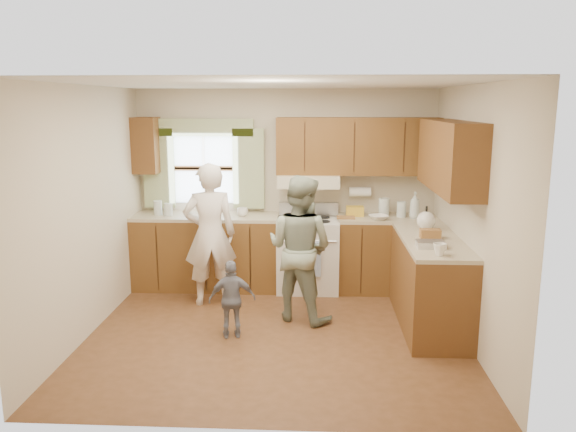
# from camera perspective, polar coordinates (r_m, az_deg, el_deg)

# --- Properties ---
(room) EXTENTS (3.80, 3.80, 3.80)m
(room) POSITION_cam_1_polar(r_m,az_deg,el_deg) (5.53, -1.25, 0.21)
(room) COLOR #4F3018
(room) RESTS_ON ground
(kitchen_fixtures) EXTENTS (3.80, 2.25, 2.15)m
(kitchen_fixtures) POSITION_cam_1_polar(r_m,az_deg,el_deg) (6.65, 4.73, -1.53)
(kitchen_fixtures) COLOR #4E2F10
(kitchen_fixtures) RESTS_ON ground
(stove) EXTENTS (0.76, 0.67, 1.07)m
(stove) POSITION_cam_1_polar(r_m,az_deg,el_deg) (7.09, 2.05, -3.78)
(stove) COLOR silver
(stove) RESTS_ON ground
(woman_left) EXTENTS (0.69, 0.53, 1.66)m
(woman_left) POSITION_cam_1_polar(r_m,az_deg,el_deg) (6.55, -7.94, -1.87)
(woman_left) COLOR white
(woman_left) RESTS_ON ground
(woman_right) EXTENTS (0.96, 0.89, 1.58)m
(woman_right) POSITION_cam_1_polar(r_m,az_deg,el_deg) (6.03, 1.20, -3.31)
(woman_right) COLOR #1F3729
(woman_right) RESTS_ON ground
(child) EXTENTS (0.50, 0.28, 0.80)m
(child) POSITION_cam_1_polar(r_m,az_deg,el_deg) (5.69, -5.70, -8.42)
(child) COLOR slate
(child) RESTS_ON ground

